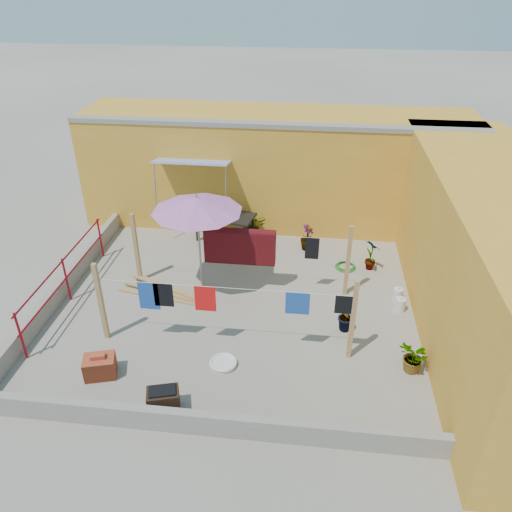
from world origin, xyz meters
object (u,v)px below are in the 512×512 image
object	(u,v)px
plant_back_a	(253,227)
brick_stack	(100,366)
patio_umbrella	(197,205)
outdoor_table	(225,217)
white_basin	(223,363)
brazier	(163,401)
green_hose	(345,266)
water_jug_a	(400,305)
water_jug_b	(398,295)

from	to	relation	value
plant_back_a	brick_stack	bearing A→B (deg)	-111.16
patio_umbrella	outdoor_table	world-z (taller)	patio_umbrella
patio_umbrella	white_basin	world-z (taller)	patio_umbrella
patio_umbrella	brazier	bearing A→B (deg)	-87.82
patio_umbrella	brick_stack	xyz separation A→B (m)	(-1.29, -3.12, -1.98)
white_basin	plant_back_a	xyz separation A→B (m)	(-0.06, 5.15, 0.36)
outdoor_table	brazier	distance (m)	6.34
white_basin	green_hose	bearing A→B (deg)	57.52
water_jug_a	plant_back_a	distance (m)	4.73
brick_stack	water_jug_b	bearing A→B (deg)	28.13
brick_stack	water_jug_b	distance (m)	6.69
water_jug_b	green_hose	size ratio (longest dim) A/B	0.67
brick_stack	brazier	xyz separation A→B (m)	(1.44, -0.71, 0.02)
water_jug_b	green_hose	distance (m)	1.74
outdoor_table	water_jug_a	bearing A→B (deg)	-32.57
patio_umbrella	green_hose	distance (m)	4.30
brick_stack	water_jug_a	world-z (taller)	brick_stack
outdoor_table	brick_stack	distance (m)	5.81
outdoor_table	brick_stack	world-z (taller)	outdoor_table
patio_umbrella	outdoor_table	xyz separation A→B (m)	(0.13, 2.49, -1.50)
outdoor_table	water_jug_a	size ratio (longest dim) A/B	4.74
brick_stack	white_basin	distance (m)	2.33
patio_umbrella	water_jug_b	size ratio (longest dim) A/B	6.82
water_jug_a	water_jug_b	distance (m)	0.40
green_hose	plant_back_a	size ratio (longest dim) A/B	0.65
brick_stack	plant_back_a	xyz separation A→B (m)	(2.20, 5.69, 0.19)
patio_umbrella	white_basin	bearing A→B (deg)	-69.34
brazier	green_hose	world-z (taller)	brazier
brazier	water_jug_b	world-z (taller)	brazier
brick_stack	brazier	bearing A→B (deg)	-26.36
outdoor_table	white_basin	xyz separation A→B (m)	(0.84, -5.07, -0.64)
white_basin	brazier	bearing A→B (deg)	-123.38
white_basin	plant_back_a	distance (m)	5.16
outdoor_table	green_hose	bearing A→B (deg)	-18.94
brick_stack	outdoor_table	bearing A→B (deg)	75.76
outdoor_table	plant_back_a	bearing A→B (deg)	5.88
plant_back_a	outdoor_table	bearing A→B (deg)	-174.12
brick_stack	white_basin	size ratio (longest dim) A/B	1.23
outdoor_table	plant_back_a	xyz separation A→B (m)	(0.78, 0.08, -0.28)
brick_stack	plant_back_a	size ratio (longest dim) A/B	0.82
water_jug_a	water_jug_b	world-z (taller)	water_jug_a
plant_back_a	brazier	bearing A→B (deg)	-96.83
brazier	brick_stack	bearing A→B (deg)	153.64
patio_umbrella	plant_back_a	xyz separation A→B (m)	(0.91, 2.57, -1.79)
water_jug_b	plant_back_a	xyz separation A→B (m)	(-3.69, 2.54, 0.25)
brick_stack	water_jug_a	xyz separation A→B (m)	(5.90, 2.75, -0.05)
outdoor_table	white_basin	distance (m)	5.18
green_hose	outdoor_table	bearing A→B (deg)	161.06
water_jug_b	outdoor_table	bearing A→B (deg)	151.22
water_jug_a	plant_back_a	world-z (taller)	plant_back_a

